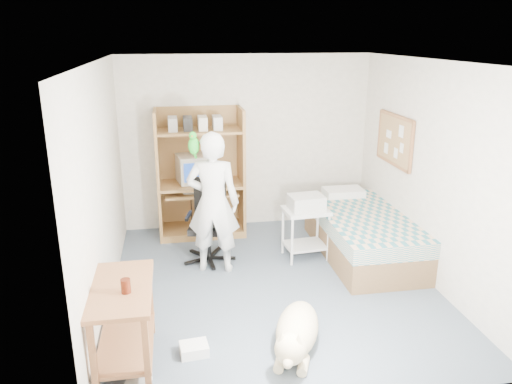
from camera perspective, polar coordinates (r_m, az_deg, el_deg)
floor at (r=5.86m, az=1.99°, el=-10.50°), size 4.00×4.00×0.00m
wall_back at (r=7.29m, az=-1.08°, el=5.68°), size 3.60×0.02×2.50m
wall_right at (r=6.01m, az=19.21°, el=2.05°), size 0.02×4.00×2.50m
wall_left at (r=5.33m, az=-17.19°, el=0.34°), size 0.02×4.00×2.50m
ceiling at (r=5.17m, az=2.29°, el=14.72°), size 3.60×4.00×0.02m
computer_hutch at (r=7.07m, az=-6.35°, el=1.61°), size 1.20×0.63×1.80m
bed at (r=6.62m, az=12.05°, el=-4.70°), size 1.02×2.02×0.66m
side_desk at (r=4.50m, az=-14.89°, el=-13.31°), size 0.50×1.00×0.75m
corkboard at (r=6.73m, az=15.56°, el=5.75°), size 0.04×0.94×0.66m
office_chair at (r=6.36m, az=-5.39°, el=-4.56°), size 0.58×0.58×1.03m
person at (r=5.90m, az=-4.93°, el=-1.26°), size 0.70×0.54×1.71m
parrot at (r=5.72m, az=-7.14°, el=5.43°), size 0.13×0.22×0.35m
dog at (r=4.69m, az=4.64°, el=-15.61°), size 0.65×1.13×0.44m
printer_cart at (r=6.38m, az=5.68°, el=-3.82°), size 0.58×0.49×0.66m
printer at (r=6.28m, az=5.77°, el=-1.18°), size 0.45×0.36×0.18m
crt_monitor at (r=7.04m, az=-7.29°, el=2.68°), size 0.47×0.49×0.38m
keyboard at (r=6.97m, az=-6.41°, el=0.05°), size 0.47×0.23×0.03m
pencil_cup at (r=7.02m, az=-3.56°, el=1.54°), size 0.08×0.08×0.12m
drink_glass at (r=4.25m, az=-14.66°, el=-10.35°), size 0.08×0.08×0.12m
floor_box_a at (r=4.74m, az=-7.09°, el=-17.39°), size 0.27×0.22×0.10m
floor_box_b at (r=4.46m, az=-13.34°, el=-20.50°), size 0.23×0.26×0.08m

